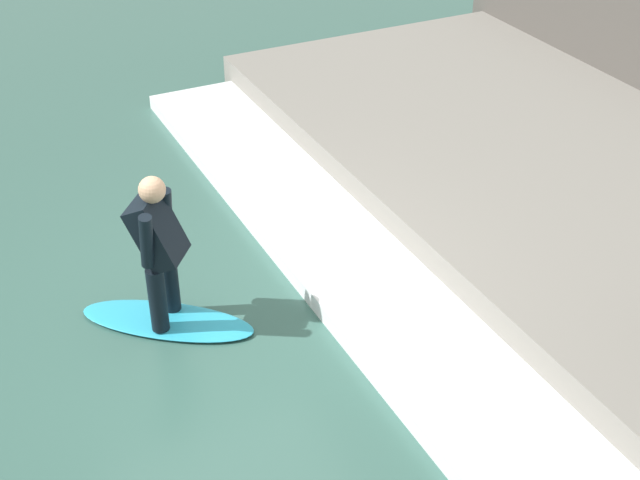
% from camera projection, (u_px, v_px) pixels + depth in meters
% --- Properties ---
extents(ground_plane, '(28.00, 28.00, 0.00)m').
position_uv_depth(ground_plane, '(233.00, 328.00, 8.09)').
color(ground_plane, '#386056').
extents(concrete_ledge, '(4.40, 10.45, 0.44)m').
position_uv_depth(concrete_ledge, '(593.00, 204.00, 9.52)').
color(concrete_ledge, gray).
rests_on(concrete_ledge, ground_plane).
extents(wave_foam_crest, '(1.19, 9.92, 0.18)m').
position_uv_depth(wave_foam_crest, '(364.00, 282.00, 8.55)').
color(wave_foam_crest, white).
rests_on(wave_foam_crest, ground_plane).
extents(surfboard_riding, '(1.62, 1.45, 0.06)m').
position_uv_depth(surfboard_riding, '(167.00, 321.00, 8.13)').
color(surfboard_riding, '#2DADD1').
rests_on(surfboard_riding, ground_plane).
extents(surfer_riding, '(0.59, 0.59, 1.46)m').
position_uv_depth(surfer_riding, '(158.00, 244.00, 7.68)').
color(surfer_riding, black).
rests_on(surfer_riding, surfboard_riding).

